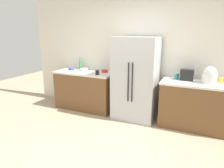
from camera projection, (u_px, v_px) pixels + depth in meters
ground_plane at (97, 151)px, 3.15m from camera, size 11.14×11.14×0.00m
kitchen_back_panel at (137, 53)px, 4.49m from camera, size 5.57×0.10×2.72m
counter_left at (86, 90)px, 4.84m from camera, size 1.43×0.67×0.90m
counter_right at (198, 105)px, 3.83m from camera, size 1.41×0.67×0.90m
refrigerator at (136, 79)px, 4.20m from camera, size 0.88×0.71×1.72m
toaster at (187, 75)px, 3.87m from camera, size 0.24×0.15×0.22m
rice_cooker at (210, 75)px, 3.66m from camera, size 0.26×0.26×0.31m
bottle_a at (80, 65)px, 4.98m from camera, size 0.06×0.06×0.29m
cup_a at (221, 80)px, 3.72m from camera, size 0.08×0.08×0.10m
cup_b at (97, 72)px, 4.39m from camera, size 0.08×0.08×0.10m
cup_d at (176, 76)px, 4.00m from camera, size 0.09×0.09×0.11m
bowl_a at (71, 69)px, 4.93m from camera, size 0.14×0.14×0.06m
bowl_b at (84, 69)px, 4.86m from camera, size 0.18×0.18×0.05m
bowl_c at (105, 71)px, 4.66m from camera, size 0.15×0.15×0.06m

